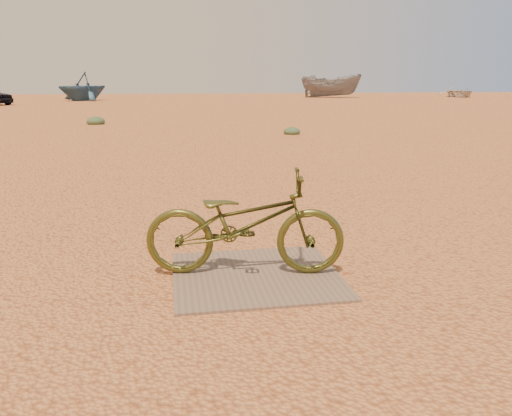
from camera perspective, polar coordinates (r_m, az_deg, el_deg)
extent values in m
plane|color=#E18B4C|center=(4.67, -2.08, -6.71)|extent=(120.00, 120.00, 0.00)
cube|color=brown|center=(4.44, 0.00, -7.70)|extent=(1.45, 1.32, 0.02)
imported|color=#434519|center=(4.33, -1.27, -1.76)|extent=(1.80, 0.88, 0.91)
imported|color=#345B7D|center=(44.24, -19.21, 13.01)|extent=(5.80, 5.79, 2.32)
imported|color=slate|center=(49.79, 8.58, 13.65)|extent=(6.08, 3.75, 2.21)
imported|color=beige|center=(54.76, 22.22, 12.18)|extent=(4.52, 5.46, 0.98)
ellipsoid|color=#476341|center=(16.08, 4.11, 8.42)|extent=(0.52, 0.52, 0.29)
ellipsoid|color=#476341|center=(20.61, -17.83, 9.10)|extent=(0.70, 0.70, 0.38)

